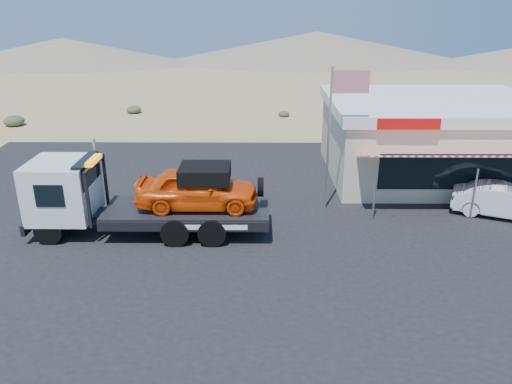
# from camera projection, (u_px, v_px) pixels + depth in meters

# --- Properties ---
(ground) EXTENTS (120.00, 120.00, 0.00)m
(ground) POSITION_uv_depth(u_px,v_px,m) (206.00, 258.00, 17.45)
(ground) COLOR #978256
(ground) RESTS_ON ground
(asphalt_lot) EXTENTS (32.00, 24.00, 0.02)m
(asphalt_lot) POSITION_uv_depth(u_px,v_px,m) (263.00, 222.00, 20.23)
(asphalt_lot) COLOR black
(asphalt_lot) RESTS_ON ground
(tow_truck) EXTENTS (8.91, 2.64, 2.98)m
(tow_truck) POSITION_uv_depth(u_px,v_px,m) (143.00, 194.00, 18.85)
(tow_truck) COLOR black
(tow_truck) RESTS_ON asphalt_lot
(white_sedan) EXTENTS (4.30, 2.86, 1.34)m
(white_sedan) POSITION_uv_depth(u_px,v_px,m) (504.00, 201.00, 20.56)
(white_sedan) COLOR silver
(white_sedan) RESTS_ON asphalt_lot
(jerky_store) EXTENTS (10.40, 9.97, 3.90)m
(jerky_store) POSITION_uv_depth(u_px,v_px,m) (431.00, 137.00, 25.03)
(jerky_store) COLOR beige
(jerky_store) RESTS_ON asphalt_lot
(flagpole) EXTENTS (1.55, 0.10, 6.00)m
(flagpole) POSITION_uv_depth(u_px,v_px,m) (335.00, 123.00, 20.25)
(flagpole) COLOR #99999E
(flagpole) RESTS_ON asphalt_lot
(distant_hills) EXTENTS (126.00, 48.00, 4.20)m
(distant_hills) POSITION_uv_depth(u_px,v_px,m) (175.00, 50.00, 68.22)
(distant_hills) COLOR #726B59
(distant_hills) RESTS_ON ground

